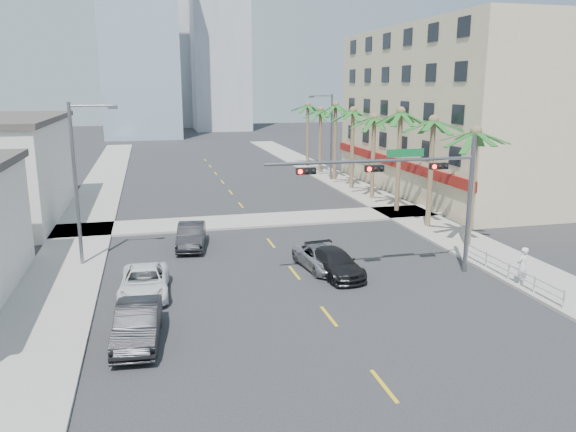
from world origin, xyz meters
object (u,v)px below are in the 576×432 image
object	(u,v)px
car_parked_mid	(138,324)
pedestrian	(522,266)
traffic_signal_mast	(415,182)
car_parked_far	(144,282)
car_lane_center	(322,258)
car_lane_right	(335,263)
car_lane_left	(191,236)

from	to	relation	value
car_parked_mid	pedestrian	distance (m)	18.56
traffic_signal_mast	pedestrian	size ratio (longest dim) A/B	5.80
traffic_signal_mast	pedestrian	world-z (taller)	traffic_signal_mast
car_parked_far	car_parked_mid	bearing A→B (deg)	-89.83
car_parked_far	pedestrian	world-z (taller)	pedestrian
pedestrian	traffic_signal_mast	bearing A→B (deg)	-54.36
traffic_signal_mast	car_lane_center	size ratio (longest dim) A/B	2.50
car_parked_mid	car_lane_right	world-z (taller)	car_parked_mid
car_parked_mid	car_parked_far	xyz separation A→B (m)	(0.24, 5.12, -0.09)
car_lane_center	car_parked_mid	bearing A→B (deg)	-151.78
car_lane_left	car_parked_far	bearing A→B (deg)	-101.98
car_parked_mid	car_lane_right	xyz separation A→B (m)	(10.04, 5.81, -0.10)
traffic_signal_mast	car_lane_left	world-z (taller)	traffic_signal_mast
car_lane_left	pedestrian	xyz separation A→B (m)	(15.44, -11.06, 0.35)
car_lane_left	pedestrian	size ratio (longest dim) A/B	2.40
car_parked_mid	car_lane_center	distance (m)	11.92
traffic_signal_mast	car_parked_far	bearing A→B (deg)	177.74
car_lane_center	car_lane_right	size ratio (longest dim) A/B	0.96
car_parked_mid	pedestrian	world-z (taller)	pedestrian
traffic_signal_mast	car_lane_right	distance (m)	5.92
car_lane_left	car_parked_mid	bearing A→B (deg)	-95.39
car_parked_far	car_lane_center	distance (m)	9.61
traffic_signal_mast	car_lane_center	distance (m)	6.52
pedestrian	car_lane_center	bearing A→B (deg)	-53.86
car_lane_center	pedestrian	bearing A→B (deg)	-37.78
traffic_signal_mast	car_lane_right	world-z (taller)	traffic_signal_mast
car_lane_left	pedestrian	world-z (taller)	pedestrian
traffic_signal_mast	car_lane_left	size ratio (longest dim) A/B	2.42
car_parked_mid	car_parked_far	distance (m)	5.13
traffic_signal_mast	car_parked_far	distance (m)	14.29
car_lane_right	pedestrian	size ratio (longest dim) A/B	2.43
pedestrian	car_lane_left	bearing A→B (deg)	-59.19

